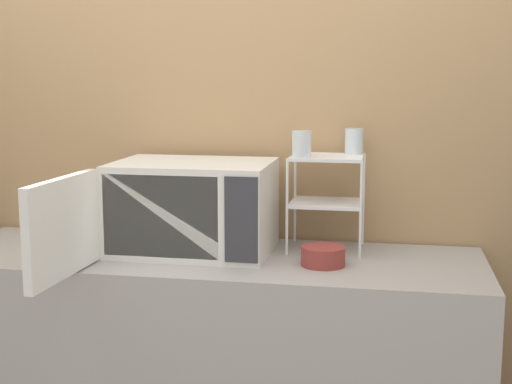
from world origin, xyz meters
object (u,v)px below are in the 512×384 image
dish_rack (327,182)px  bowl (323,256)px  microwave (188,208)px  glass_front_left (302,144)px  glass_back_right (354,141)px

dish_rack → bowl: bearing=-87.1°
dish_rack → microwave: bearing=-165.2°
dish_rack → glass_front_left: 0.19m
dish_rack → bowl: size_ratio=2.32×
microwave → dish_rack: dish_rack is taller
bowl → glass_front_left: bearing=122.3°
glass_front_left → bowl: glass_front_left is taller
glass_front_left → glass_back_right: bearing=38.7°
microwave → bowl: microwave is taller
glass_front_left → bowl: 0.41m
dish_rack → glass_front_left: glass_front_left is taller
microwave → dish_rack: bearing=14.8°
bowl → dish_rack: bearing=92.9°
dish_rack → glass_front_left: size_ratio=3.66×
glass_back_right → bowl: glass_back_right is taller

